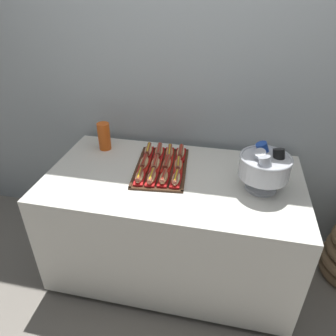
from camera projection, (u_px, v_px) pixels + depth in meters
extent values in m
plane|color=gray|center=(172.00, 264.00, 2.41)|extent=(10.00, 10.00, 0.00)
cube|color=#B2BCC1|center=(190.00, 74.00, 2.18)|extent=(6.00, 0.10, 2.60)
cube|color=white|center=(173.00, 222.00, 2.19)|extent=(1.62, 0.88, 0.76)
cylinder|color=black|center=(70.00, 280.00, 2.25)|extent=(0.05, 0.05, 0.04)
cylinder|color=black|center=(268.00, 317.00, 2.01)|extent=(0.05, 0.05, 0.04)
cylinder|color=black|center=(104.00, 222.00, 2.79)|extent=(0.05, 0.05, 0.04)
cylinder|color=black|center=(264.00, 246.00, 2.54)|extent=(0.05, 0.05, 0.04)
cube|color=#472B19|center=(161.00, 168.00, 2.07)|extent=(0.38, 0.56, 0.01)
cube|color=#472B19|center=(156.00, 189.00, 1.85)|extent=(0.33, 0.05, 0.01)
cube|color=#472B19|center=(166.00, 149.00, 2.28)|extent=(0.33, 0.05, 0.01)
cube|color=#472B19|center=(138.00, 166.00, 2.08)|extent=(0.07, 0.52, 0.01)
cube|color=#472B19|center=(185.00, 168.00, 2.05)|extent=(0.07, 0.52, 0.01)
cube|color=red|center=(140.00, 179.00, 1.94)|extent=(0.08, 0.16, 0.02)
ellipsoid|color=beige|center=(139.00, 176.00, 1.92)|extent=(0.07, 0.15, 0.04)
cylinder|color=brown|center=(139.00, 174.00, 1.92)|extent=(0.05, 0.14, 0.03)
cylinder|color=yellow|center=(139.00, 173.00, 1.91)|extent=(0.02, 0.12, 0.01)
cube|color=#B21414|center=(152.00, 180.00, 1.93)|extent=(0.07, 0.16, 0.02)
ellipsoid|color=#E0BC7F|center=(152.00, 177.00, 1.92)|extent=(0.06, 0.15, 0.04)
cylinder|color=#A8563D|center=(151.00, 176.00, 1.91)|extent=(0.04, 0.15, 0.03)
cylinder|color=yellow|center=(151.00, 174.00, 1.91)|extent=(0.02, 0.13, 0.01)
cube|color=#B21414|center=(164.00, 180.00, 1.92)|extent=(0.07, 0.16, 0.02)
ellipsoid|color=tan|center=(164.00, 177.00, 1.91)|extent=(0.05, 0.14, 0.04)
cylinder|color=#A8563D|center=(164.00, 176.00, 1.90)|extent=(0.03, 0.13, 0.03)
cylinder|color=red|center=(164.00, 174.00, 1.90)|extent=(0.01, 0.11, 0.01)
cube|color=#B21414|center=(176.00, 181.00, 1.91)|extent=(0.07, 0.16, 0.02)
ellipsoid|color=beige|center=(176.00, 178.00, 1.90)|extent=(0.06, 0.15, 0.04)
cylinder|color=#9E4C38|center=(176.00, 177.00, 1.90)|extent=(0.03, 0.14, 0.03)
cylinder|color=yellow|center=(176.00, 175.00, 1.89)|extent=(0.01, 0.12, 0.01)
cube|color=red|center=(144.00, 165.00, 2.07)|extent=(0.08, 0.18, 0.02)
ellipsoid|color=#E0BC7F|center=(144.00, 162.00, 2.06)|extent=(0.07, 0.16, 0.04)
cylinder|color=brown|center=(144.00, 161.00, 2.06)|extent=(0.04, 0.15, 0.03)
cylinder|color=red|center=(144.00, 159.00, 2.05)|extent=(0.02, 0.13, 0.01)
cube|color=red|center=(156.00, 166.00, 2.07)|extent=(0.08, 0.18, 0.02)
ellipsoid|color=beige|center=(155.00, 163.00, 2.06)|extent=(0.07, 0.17, 0.04)
cylinder|color=#A8563D|center=(155.00, 162.00, 2.05)|extent=(0.05, 0.16, 0.03)
cylinder|color=red|center=(155.00, 160.00, 2.04)|extent=(0.02, 0.13, 0.01)
cube|color=red|center=(167.00, 167.00, 2.06)|extent=(0.07, 0.17, 0.02)
ellipsoid|color=#E0BC7F|center=(167.00, 164.00, 2.05)|extent=(0.06, 0.15, 0.04)
cylinder|color=brown|center=(167.00, 162.00, 2.04)|extent=(0.04, 0.15, 0.03)
cylinder|color=red|center=(167.00, 160.00, 2.03)|extent=(0.01, 0.12, 0.01)
cube|color=red|center=(178.00, 167.00, 2.05)|extent=(0.08, 0.17, 0.02)
ellipsoid|color=tan|center=(178.00, 164.00, 2.04)|extent=(0.07, 0.15, 0.04)
cylinder|color=#A8563D|center=(178.00, 163.00, 2.03)|extent=(0.05, 0.14, 0.03)
cylinder|color=yellow|center=(178.00, 161.00, 2.03)|extent=(0.02, 0.12, 0.01)
cube|color=#B21414|center=(148.00, 153.00, 2.21)|extent=(0.08, 0.18, 0.02)
ellipsoid|color=beige|center=(148.00, 150.00, 2.20)|extent=(0.07, 0.17, 0.04)
cylinder|color=brown|center=(148.00, 149.00, 2.19)|extent=(0.05, 0.15, 0.03)
cylinder|color=yellow|center=(148.00, 147.00, 2.19)|extent=(0.03, 0.13, 0.01)
cube|color=red|center=(159.00, 154.00, 2.21)|extent=(0.09, 0.17, 0.02)
ellipsoid|color=beige|center=(159.00, 151.00, 2.20)|extent=(0.07, 0.16, 0.04)
cylinder|color=#9E4C38|center=(159.00, 149.00, 2.19)|extent=(0.05, 0.16, 0.03)
cylinder|color=red|center=(159.00, 147.00, 2.18)|extent=(0.03, 0.13, 0.01)
cube|color=red|center=(170.00, 154.00, 2.20)|extent=(0.08, 0.19, 0.02)
ellipsoid|color=tan|center=(170.00, 152.00, 2.19)|extent=(0.07, 0.17, 0.04)
cylinder|color=#9E4C38|center=(170.00, 151.00, 2.18)|extent=(0.05, 0.17, 0.03)
cylinder|color=yellow|center=(170.00, 149.00, 2.18)|extent=(0.03, 0.14, 0.01)
cube|color=#B21414|center=(180.00, 155.00, 2.19)|extent=(0.08, 0.18, 0.02)
ellipsoid|color=beige|center=(180.00, 152.00, 2.18)|extent=(0.07, 0.17, 0.04)
cylinder|color=brown|center=(180.00, 151.00, 2.18)|extent=(0.05, 0.16, 0.03)
cylinder|color=red|center=(180.00, 149.00, 2.17)|extent=(0.02, 0.13, 0.01)
cylinder|color=silver|center=(261.00, 187.00, 1.87)|extent=(0.19, 0.19, 0.02)
cone|color=silver|center=(262.00, 181.00, 1.85)|extent=(0.07, 0.07, 0.07)
cylinder|color=silver|center=(264.00, 167.00, 1.80)|extent=(0.29, 0.29, 0.12)
torus|color=silver|center=(266.00, 158.00, 1.77)|extent=(0.30, 0.30, 0.02)
cylinder|color=black|center=(279.00, 159.00, 1.78)|extent=(0.10, 0.11, 0.14)
cylinder|color=#1E47B2|center=(264.00, 152.00, 1.85)|extent=(0.13, 0.10, 0.15)
cylinder|color=#B7BCC6|center=(260.00, 159.00, 1.78)|extent=(0.11, 0.13, 0.15)
cylinder|color=#B7BCC6|center=(266.00, 167.00, 1.70)|extent=(0.10, 0.09, 0.14)
cylinder|color=#EA5B19|center=(105.00, 142.00, 2.28)|extent=(0.09, 0.09, 0.10)
cylinder|color=#EA5B19|center=(105.00, 140.00, 2.28)|extent=(0.09, 0.09, 0.10)
cylinder|color=#EA5B19|center=(104.00, 138.00, 2.27)|extent=(0.09, 0.09, 0.10)
cylinder|color=#EA5B19|center=(104.00, 135.00, 2.26)|extent=(0.09, 0.09, 0.10)
cylinder|color=#EA5B19|center=(104.00, 133.00, 2.25)|extent=(0.09, 0.09, 0.10)
cylinder|color=#EA5B19|center=(103.00, 130.00, 2.24)|extent=(0.09, 0.09, 0.10)
torus|color=pink|center=(263.00, 160.00, 2.13)|extent=(0.13, 0.13, 0.04)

